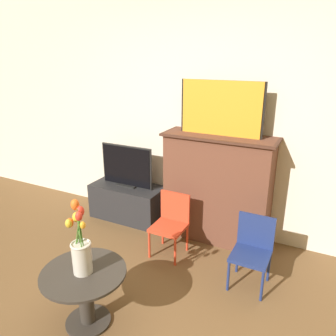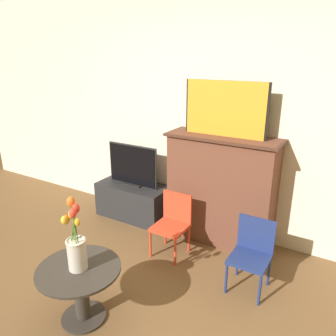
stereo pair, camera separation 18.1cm
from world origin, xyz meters
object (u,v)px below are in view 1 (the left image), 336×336
(chair_blue, at_px, (253,248))
(chair_red, at_px, (171,221))
(tv_monitor, at_px, (127,167))
(vase_tulips, at_px, (81,248))
(painting, at_px, (221,108))

(chair_blue, bearing_deg, chair_red, 172.35)
(tv_monitor, bearing_deg, chair_blue, -18.24)
(tv_monitor, bearing_deg, vase_tulips, -67.08)
(tv_monitor, xyz_separation_m, chair_red, (0.82, -0.44, -0.32))
(chair_red, bearing_deg, vase_tulips, -97.20)
(chair_red, distance_m, vase_tulips, 1.21)
(painting, relative_size, vase_tulips, 1.56)
(chair_blue, height_order, vase_tulips, vase_tulips)
(tv_monitor, relative_size, vase_tulips, 1.24)
(painting, xyz_separation_m, chair_blue, (0.55, -0.60, -1.10))
(vase_tulips, bearing_deg, chair_blue, 46.09)
(chair_blue, bearing_deg, tv_monitor, 161.76)
(chair_red, distance_m, chair_blue, 0.87)
(chair_red, xyz_separation_m, vase_tulips, (-0.15, -1.16, 0.30))
(vase_tulips, bearing_deg, painting, 74.50)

